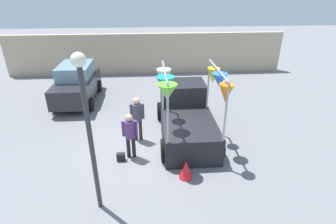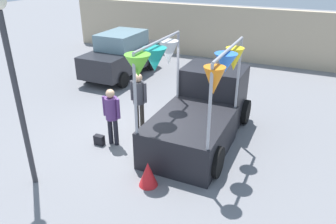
# 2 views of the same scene
# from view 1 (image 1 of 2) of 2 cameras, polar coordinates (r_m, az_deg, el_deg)

# --- Properties ---
(ground_plane) EXTENTS (60.00, 60.00, 0.00)m
(ground_plane) POSITION_cam_1_polar(r_m,az_deg,el_deg) (9.93, -4.14, -7.08)
(ground_plane) COLOR slate
(vendor_truck) EXTENTS (2.49, 4.10, 2.95)m
(vendor_truck) POSITION_cam_1_polar(r_m,az_deg,el_deg) (10.22, 3.80, -0.26)
(vendor_truck) COLOR black
(vendor_truck) RESTS_ON ground
(parked_car) EXTENTS (1.88, 4.00, 1.88)m
(parked_car) POSITION_cam_1_polar(r_m,az_deg,el_deg) (14.03, -19.22, 5.98)
(parked_car) COLOR #26262B
(parked_car) RESTS_ON ground
(person_customer) EXTENTS (0.53, 0.34, 1.64)m
(person_customer) POSITION_cam_1_polar(r_m,az_deg,el_deg) (8.83, -8.28, -4.34)
(person_customer) COLOR black
(person_customer) RESTS_ON ground
(person_vendor) EXTENTS (0.53, 0.34, 1.76)m
(person_vendor) POSITION_cam_1_polar(r_m,az_deg,el_deg) (9.75, -6.70, -0.60)
(person_vendor) COLOR #2D2823
(person_vendor) RESTS_ON ground
(handbag) EXTENTS (0.28, 0.16, 0.28)m
(handbag) POSITION_cam_1_polar(r_m,az_deg,el_deg) (9.15, -10.22, -9.62)
(handbag) COLOR black
(handbag) RESTS_ON ground
(street_lamp) EXTENTS (0.32, 0.32, 4.19)m
(street_lamp) POSITION_cam_1_polar(r_m,az_deg,el_deg) (6.20, -17.20, -1.06)
(street_lamp) COLOR #333338
(street_lamp) RESTS_ON ground
(brick_boundary_wall) EXTENTS (18.00, 0.36, 2.60)m
(brick_boundary_wall) POSITION_cam_1_polar(r_m,az_deg,el_deg) (17.74, -4.61, 12.54)
(brick_boundary_wall) COLOR tan
(brick_boundary_wall) RESTS_ON ground
(folded_kite_bundle_crimson) EXTENTS (0.48, 0.48, 0.60)m
(folded_kite_bundle_crimson) POSITION_cam_1_polar(r_m,az_deg,el_deg) (8.24, 3.94, -12.38)
(folded_kite_bundle_crimson) COLOR red
(folded_kite_bundle_crimson) RESTS_ON ground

